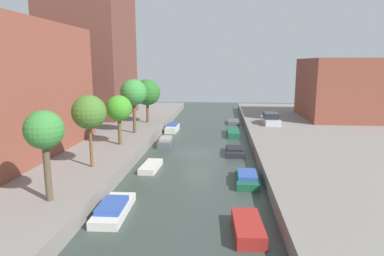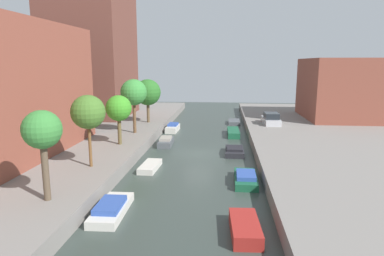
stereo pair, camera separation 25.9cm
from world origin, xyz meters
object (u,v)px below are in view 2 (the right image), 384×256
Objects in this scene: parked_car at (271,119)px; moored_boat_right_4 at (233,133)px; low_block_right at (344,89)px; moored_boat_right_3 at (234,151)px; moored_boat_left_1 at (111,209)px; moored_boat_left_3 at (166,142)px; street_tree_2 at (119,109)px; moored_boat_right_1 at (245,228)px; moored_boat_right_5 at (234,122)px; apartment_tower_far at (91,50)px; moored_boat_left_2 at (150,166)px; street_tree_0 at (42,132)px; moored_boat_right_2 at (246,178)px; street_tree_4 at (148,92)px; street_tree_1 at (88,112)px; street_tree_3 at (134,93)px; moored_boat_left_4 at (173,128)px.

parked_car is 5.26m from moored_boat_right_4.
low_block_right reaches higher than moored_boat_right_3.
moored_boat_left_3 is (0.28, 16.07, 0.06)m from moored_boat_left_1.
low_block_right is 30.52m from street_tree_2.
moored_boat_right_1 is 23.22m from moored_boat_right_4.
moored_boat_right_5 is at bearing 88.61° from moored_boat_right_3.
moored_boat_left_2 is (12.54, -20.78, -9.81)m from apartment_tower_far.
parked_car reaches higher than moored_boat_right_5.
moored_boat_right_2 is at bearing 30.54° from street_tree_0.
moored_boat_right_5 is (-4.25, 5.48, -1.34)m from parked_car.
moored_boat_left_1 is at bearing -82.26° from street_tree_4.
moored_boat_left_2 is (3.61, 8.85, -4.52)m from street_tree_0.
street_tree_2 is 11.65m from street_tree_4.
apartment_tower_far is at bearing -179.07° from low_block_right.
moored_boat_left_2 is 11.91m from moored_boat_right_1.
moored_boat_right_2 is (10.92, -6.35, -3.91)m from street_tree_2.
street_tree_0 is 24.44m from street_tree_4.
moored_boat_right_5 is at bearing 127.78° from parked_car.
parked_car is (14.99, 18.63, -3.30)m from street_tree_1.
moored_boat_right_2 is at bearing -120.81° from low_block_right.
street_tree_3 is 1.35× the size of parked_car.
street_tree_4 is at bearing 173.45° from moored_boat_left_4.
moored_boat_left_3 reaches higher than moored_boat_right_4.
street_tree_1 is at bearing -177.80° from moored_boat_right_2.
apartment_tower_far is 4.07× the size of street_tree_2.
apartment_tower_far is 3.40× the size of street_tree_4.
moored_boat_left_3 is (-11.48, -7.88, -1.20)m from parked_car.
street_tree_4 reaches higher than street_tree_1.
street_tree_3 reaches higher than moored_boat_right_3.
moored_boat_right_4 is (-14.63, -7.87, -4.59)m from low_block_right.
low_block_right is at bearing 34.73° from street_tree_2.
apartment_tower_far is at bearing 127.48° from street_tree_3.
apartment_tower_far is 37.44m from moored_boat_right_1.
street_tree_4 is (8.92, -5.19, -5.34)m from apartment_tower_far.
moored_boat_left_4 is (3.10, 24.09, -4.33)m from street_tree_0.
street_tree_3 is at bearing 160.84° from moored_boat_left_3.
moored_boat_left_1 is at bearing -126.55° from low_block_right.
street_tree_3 is 8.35m from moored_boat_left_4.
moored_boat_right_3 is at bearing 90.36° from moored_boat_right_1.
moored_boat_left_3 reaches higher than moored_boat_left_1.
low_block_right is 34.66m from moored_boat_right_1.
moored_boat_left_2 is 0.86× the size of moored_boat_right_2.
low_block_right is 3.46× the size of moored_boat_left_3.
moored_boat_right_3 is at bearing 37.59° from moored_boat_left_2.
parked_car is at bearing 51.19° from street_tree_1.
street_tree_2 is 14.66m from moored_boat_right_4.
moored_boat_right_1 reaches higher than moored_boat_left_2.
moored_boat_right_4 is (10.45, -2.13, -4.36)m from street_tree_4.
street_tree_1 reaches higher than street_tree_2.
moored_boat_left_3 is 0.77× the size of moored_boat_right_4.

